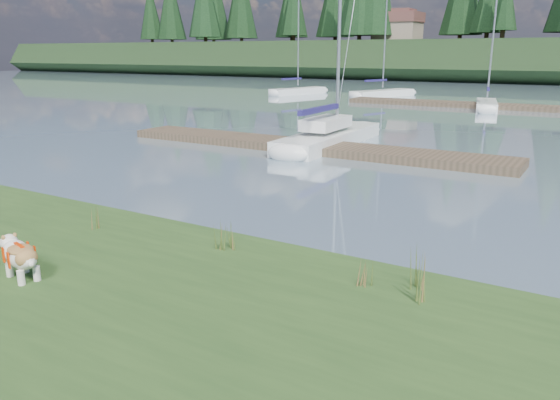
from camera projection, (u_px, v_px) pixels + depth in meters
The scene contains 18 objects.
ground at pixel (506, 109), 36.69m from camera, with size 200.00×200.00×0.00m, color #7B93A5.
bank at pixel (13, 340), 6.91m from camera, with size 60.00×9.00×0.35m, color #2E4C1E.
bulldog at pixel (20, 255), 8.27m from camera, with size 1.02×0.55×0.60m.
sailboat_main at pixel (336, 133), 22.80m from camera, with size 1.90×8.34×11.98m.
dock_near at pixel (304, 146), 21.30m from camera, with size 16.00×2.00×0.30m, color #4C3D2C.
dock_far at pixel (539, 108), 35.66m from camera, with size 26.00×2.20×0.30m, color #4C3D2C.
sailboat_bg_0 at pixel (302, 90), 49.54m from camera, with size 3.11×6.88×9.96m.
sailboat_bg_1 at pixel (388, 93), 46.87m from camera, with size 3.98×7.53×11.23m.
sailboat_bg_2 at pixel (486, 104), 36.65m from camera, with size 2.48×6.39×9.62m.
weed_0 at pixel (220, 235), 9.49m from camera, with size 0.17×0.14×0.62m.
weed_1 at pixel (232, 235), 9.57m from camera, with size 0.17×0.14×0.57m.
weed_2 at pixel (420, 280), 7.47m from camera, with size 0.17×0.14×0.77m.
weed_3 at pixel (94, 216), 10.63m from camera, with size 0.17×0.14×0.62m.
weed_4 at pixel (366, 274), 8.03m from camera, with size 0.17×0.14×0.44m.
weed_5 at pixel (418, 271), 7.93m from camera, with size 0.17×0.14×0.65m.
mud_lip at pixel (223, 246), 10.57m from camera, with size 60.00×0.50×0.14m, color #33281C.
conifer_1 at pixel (294, 3), 87.56m from camera, with size 4.40×4.40×11.30m.
house_0 at pixel (398, 26), 78.79m from camera, with size 6.30×5.30×4.65m.
Camera 1 is at (6.11, -9.56, 3.70)m, focal length 35.00 mm.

